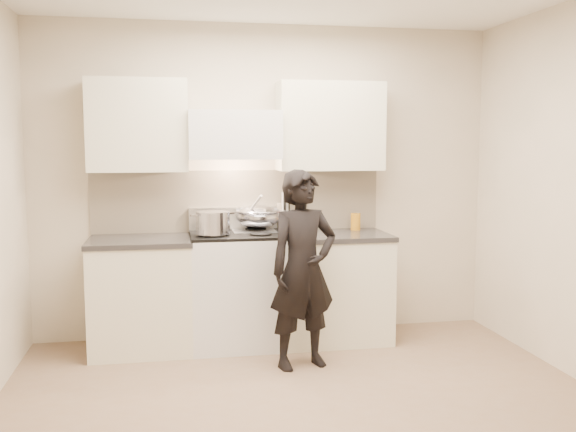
{
  "coord_description": "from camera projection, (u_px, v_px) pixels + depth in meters",
  "views": [
    {
      "loc": [
        -0.84,
        -3.81,
        1.68
      ],
      "look_at": [
        0.06,
        1.05,
        1.12
      ],
      "focal_mm": 40.0,
      "sensor_mm": 36.0,
      "label": 1
    }
  ],
  "objects": [
    {
      "name": "person",
      "position": [
        303.0,
        270.0,
        4.78
      ],
      "size": [
        0.62,
        0.49,
        1.49
      ],
      "primitive_type": "imported",
      "rotation": [
        0.0,
        0.0,
        0.27
      ],
      "color": "black",
      "rests_on": "ground"
    },
    {
      "name": "ground_plane",
      "position": [
        308.0,
        410.0,
        4.06
      ],
      "size": [
        4.0,
        4.0,
        0.0
      ],
      "primitive_type": "plane",
      "color": "#7E6753"
    },
    {
      "name": "room_shell",
      "position": [
        289.0,
        156.0,
        4.23
      ],
      "size": [
        4.04,
        3.54,
        2.7
      ],
      "color": "beige",
      "rests_on": "ground"
    },
    {
      "name": "stove",
      "position": [
        237.0,
        289.0,
        5.34
      ],
      "size": [
        0.76,
        0.65,
        0.96
      ],
      "color": "silver",
      "rests_on": "ground"
    },
    {
      "name": "counter_left",
      "position": [
        141.0,
        294.0,
        5.2
      ],
      "size": [
        0.82,
        0.67,
        0.92
      ],
      "color": "beige",
      "rests_on": "ground"
    },
    {
      "name": "spice_jar",
      "position": [
        306.0,
        226.0,
        5.64
      ],
      "size": [
        0.04,
        0.04,
        0.08
      ],
      "color": "orange",
      "rests_on": "counter_right"
    },
    {
      "name": "wok",
      "position": [
        258.0,
        216.0,
        5.46
      ],
      "size": [
        0.39,
        0.47,
        0.31
      ],
      "color": "#ACAEBD",
      "rests_on": "stove"
    },
    {
      "name": "oil_glass",
      "position": [
        356.0,
        222.0,
        5.66
      ],
      "size": [
        0.09,
        0.09,
        0.15
      ],
      "color": "#B77615",
      "rests_on": "counter_right"
    },
    {
      "name": "counter_right",
      "position": [
        333.0,
        286.0,
        5.5
      ],
      "size": [
        0.92,
        0.67,
        0.92
      ],
      "color": "beige",
      "rests_on": "ground"
    },
    {
      "name": "stock_pot",
      "position": [
        213.0,
        223.0,
        5.14
      ],
      "size": [
        0.37,
        0.35,
        0.18
      ],
      "color": "#ACAEBD",
      "rests_on": "stove"
    },
    {
      "name": "utensil_crock",
      "position": [
        286.0,
        219.0,
        5.61
      ],
      "size": [
        0.13,
        0.13,
        0.34
      ],
      "color": "#BBBBBB",
      "rests_on": "counter_right"
    }
  ]
}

